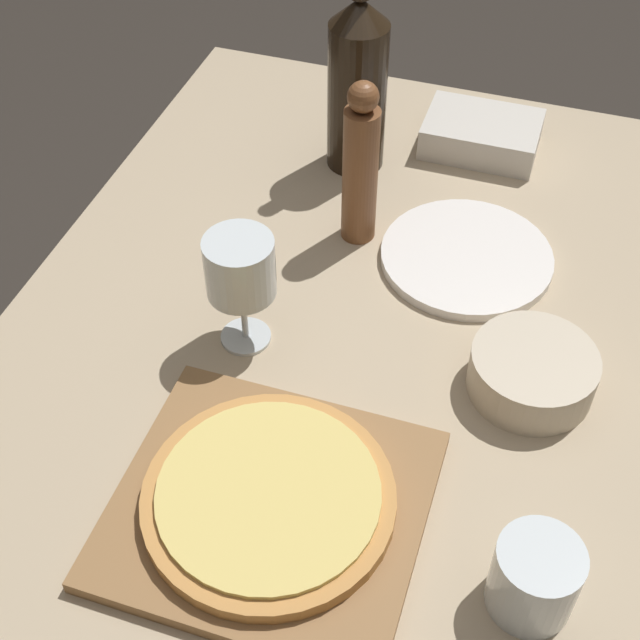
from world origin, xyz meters
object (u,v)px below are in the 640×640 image
at_px(small_bowl, 532,372).
at_px(wine_glass, 240,270).
at_px(pizza, 269,498).
at_px(pepper_mill, 360,167).
at_px(wine_bottle, 357,82).

bearing_deg(small_bowl, wine_glass, -175.06).
height_order(pizza, pepper_mill, pepper_mill).
relative_size(pizza, wine_glass, 1.67).
distance_m(wine_glass, small_bowl, 0.36).
relative_size(wine_bottle, small_bowl, 2.32).
distance_m(pizza, wine_glass, 0.27).
relative_size(pepper_mill, small_bowl, 1.62).
bearing_deg(pizza, wine_bottle, 98.34).
height_order(pizza, wine_glass, wine_glass).
bearing_deg(pepper_mill, wine_bottle, 107.93).
xyz_separation_m(wine_bottle, small_bowl, (0.33, -0.37, -0.11)).
bearing_deg(small_bowl, wine_bottle, 131.52).
distance_m(pizza, wine_bottle, 0.64).
xyz_separation_m(wine_bottle, pepper_mill, (0.05, -0.16, -0.02)).
relative_size(wine_glass, small_bowl, 1.07).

